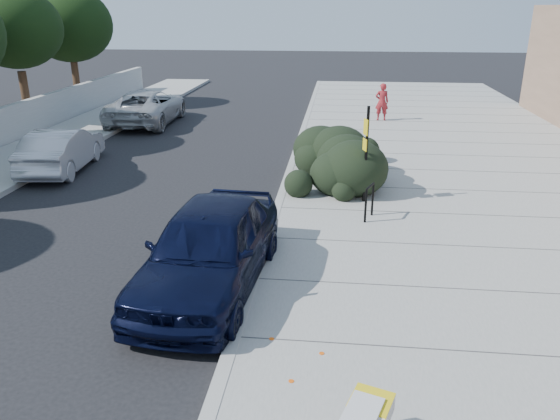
{
  "coord_description": "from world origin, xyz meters",
  "views": [
    {
      "loc": [
        1.53,
        -9.29,
        5.07
      ],
      "look_at": [
        0.35,
        1.54,
        1.0
      ],
      "focal_mm": 35.0,
      "sensor_mm": 36.0,
      "label": 1
    }
  ],
  "objects_px": {
    "sign_post": "(366,148)",
    "sedan_navy": "(209,248)",
    "suv_silver": "(147,107)",
    "bike_rack": "(369,199)",
    "wagon_silver": "(62,150)",
    "pedestrian": "(382,102)"
  },
  "relations": [
    {
      "from": "sedan_navy",
      "to": "pedestrian",
      "type": "xyz_separation_m",
      "value": [
        4.24,
        16.32,
        0.15
      ]
    },
    {
      "from": "suv_silver",
      "to": "wagon_silver",
      "type": "bearing_deg",
      "value": 87.33
    },
    {
      "from": "sedan_navy",
      "to": "wagon_silver",
      "type": "distance_m",
      "value": 9.91
    },
    {
      "from": "bike_rack",
      "to": "pedestrian",
      "type": "xyz_separation_m",
      "value": [
        1.1,
        12.69,
        0.32
      ]
    },
    {
      "from": "wagon_silver",
      "to": "pedestrian",
      "type": "xyz_separation_m",
      "value": [
        10.88,
        8.96,
        0.29
      ]
    },
    {
      "from": "bike_rack",
      "to": "wagon_silver",
      "type": "bearing_deg",
      "value": 179.79
    },
    {
      "from": "sedan_navy",
      "to": "suv_silver",
      "type": "distance_m",
      "value": 16.44
    },
    {
      "from": "sign_post",
      "to": "suv_silver",
      "type": "bearing_deg",
      "value": 115.78
    },
    {
      "from": "suv_silver",
      "to": "pedestrian",
      "type": "bearing_deg",
      "value": -174.9
    },
    {
      "from": "sedan_navy",
      "to": "sign_post",
      "type": "bearing_deg",
      "value": 62.71
    },
    {
      "from": "suv_silver",
      "to": "pedestrian",
      "type": "height_order",
      "value": "pedestrian"
    },
    {
      "from": "bike_rack",
      "to": "suv_silver",
      "type": "distance_m",
      "value": 14.97
    },
    {
      "from": "wagon_silver",
      "to": "pedestrian",
      "type": "distance_m",
      "value": 14.1
    },
    {
      "from": "sign_post",
      "to": "wagon_silver",
      "type": "distance_m",
      "value": 10.03
    },
    {
      "from": "sedan_navy",
      "to": "pedestrian",
      "type": "relative_size",
      "value": 2.94
    },
    {
      "from": "wagon_silver",
      "to": "suv_silver",
      "type": "xyz_separation_m",
      "value": [
        0.19,
        7.77,
        0.07
      ]
    },
    {
      "from": "bike_rack",
      "to": "pedestrian",
      "type": "height_order",
      "value": "pedestrian"
    },
    {
      "from": "bike_rack",
      "to": "wagon_silver",
      "type": "distance_m",
      "value": 10.46
    },
    {
      "from": "wagon_silver",
      "to": "suv_silver",
      "type": "height_order",
      "value": "suv_silver"
    },
    {
      "from": "sign_post",
      "to": "sedan_navy",
      "type": "relative_size",
      "value": 0.52
    },
    {
      "from": "sign_post",
      "to": "suv_silver",
      "type": "height_order",
      "value": "sign_post"
    },
    {
      "from": "sedan_navy",
      "to": "pedestrian",
      "type": "height_order",
      "value": "pedestrian"
    }
  ]
}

